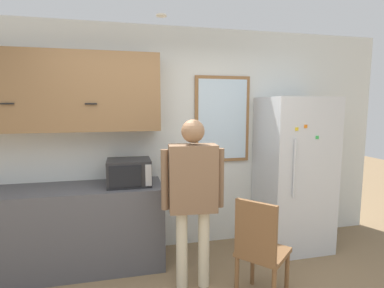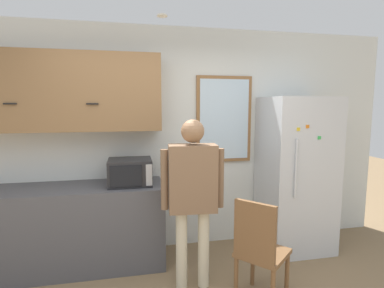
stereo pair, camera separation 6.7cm
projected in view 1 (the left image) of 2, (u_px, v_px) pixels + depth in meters
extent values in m
cube|color=silver|center=(157.00, 140.00, 3.65)|extent=(6.00, 0.06, 2.70)
cube|color=#4C4C51|center=(59.00, 230.00, 3.19)|extent=(2.20, 0.62, 0.91)
cube|color=olive|center=(54.00, 92.00, 3.13)|extent=(2.20, 0.35, 0.83)
cube|color=black|center=(7.00, 104.00, 2.88)|extent=(0.12, 0.01, 0.01)
cube|color=black|center=(91.00, 104.00, 3.05)|extent=(0.12, 0.01, 0.01)
cube|color=#232326|center=(129.00, 172.00, 3.26)|extent=(0.46, 0.38, 0.28)
cube|color=black|center=(125.00, 177.00, 3.06)|extent=(0.32, 0.01, 0.22)
cube|color=#B2B2B2|center=(149.00, 175.00, 3.11)|extent=(0.06, 0.01, 0.23)
cylinder|color=beige|center=(182.00, 250.00, 2.89)|extent=(0.11, 0.11, 0.77)
cylinder|color=beige|center=(204.00, 248.00, 2.92)|extent=(0.11, 0.11, 0.77)
cube|color=brown|center=(193.00, 178.00, 2.82)|extent=(0.47, 0.26, 0.64)
sphere|color=#8C6647|center=(193.00, 131.00, 2.76)|extent=(0.22, 0.22, 0.22)
cylinder|color=brown|center=(165.00, 180.00, 2.78)|extent=(0.07, 0.07, 0.57)
cylinder|color=brown|center=(220.00, 178.00, 2.86)|extent=(0.07, 0.07, 0.57)
cube|color=silver|center=(293.00, 174.00, 3.70)|extent=(0.80, 0.69, 1.87)
cylinder|color=silver|center=(294.00, 168.00, 3.28)|extent=(0.02, 0.02, 0.65)
cube|color=yellow|center=(297.00, 129.00, 3.25)|extent=(0.04, 0.01, 0.04)
cube|color=green|center=(317.00, 137.00, 3.32)|extent=(0.04, 0.01, 0.04)
cube|color=orange|center=(306.00, 126.00, 3.27)|extent=(0.04, 0.01, 0.04)
cube|color=brown|center=(263.00, 252.00, 2.70)|extent=(0.57, 0.57, 0.04)
cylinder|color=brown|center=(287.00, 274.00, 2.77)|extent=(0.04, 0.04, 0.44)
cylinder|color=brown|center=(253.00, 263.00, 2.96)|extent=(0.04, 0.04, 0.44)
cylinder|color=brown|center=(237.00, 279.00, 2.69)|extent=(0.04, 0.04, 0.44)
cube|color=brown|center=(256.00, 230.00, 2.52)|extent=(0.27, 0.30, 0.50)
cube|color=olive|center=(222.00, 119.00, 3.76)|extent=(0.71, 0.04, 1.07)
cube|color=silver|center=(223.00, 119.00, 3.74)|extent=(0.63, 0.01, 0.99)
cylinder|color=white|center=(161.00, 15.00, 3.04)|extent=(0.11, 0.11, 0.01)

